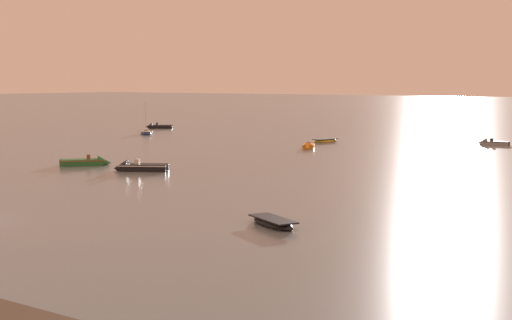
# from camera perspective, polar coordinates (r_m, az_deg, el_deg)

# --- Properties ---
(motorboat_moored_0) EXTENTS (5.08, 5.28, 1.87)m
(motorboat_moored_0) POSITION_cam_1_polar(r_m,az_deg,el_deg) (83.20, -12.75, -0.22)
(motorboat_moored_0) COLOR #23602D
(motorboat_moored_0) RESTS_ON ground
(rowboat_moored_1) EXTENTS (4.61, 3.33, 0.70)m
(rowboat_moored_1) POSITION_cam_1_polar(r_m,az_deg,el_deg) (47.47, 1.33, -4.89)
(rowboat_moored_1) COLOR black
(rowboat_moored_1) RESTS_ON ground
(sailboat_moored_1) EXTENTS (5.14, 4.52, 5.89)m
(sailboat_moored_1) POSITION_cam_1_polar(r_m,az_deg,el_deg) (129.67, -8.51, 2.11)
(sailboat_moored_1) COLOR navy
(sailboat_moored_1) RESTS_ON ground
(motorboat_moored_1) EXTENTS (4.52, 1.62, 1.53)m
(motorboat_moored_1) POSITION_cam_1_polar(r_m,az_deg,el_deg) (112.44, 17.72, 1.24)
(motorboat_moored_1) COLOR gray
(motorboat_moored_1) RESTS_ON ground
(motorboat_moored_2) EXTENTS (3.14, 4.36, 1.43)m
(motorboat_moored_2) POSITION_cam_1_polar(r_m,az_deg,el_deg) (101.51, 4.08, 1.01)
(motorboat_moored_2) COLOR orange
(motorboat_moored_2) RESTS_ON ground
(motorboat_moored_4) EXTENTS (5.33, 4.64, 1.82)m
(motorboat_moored_4) POSITION_cam_1_polar(r_m,az_deg,el_deg) (145.26, -7.70, 2.55)
(motorboat_moored_4) COLOR black
(motorboat_moored_4) RESTS_ON ground
(rowboat_moored_2) EXTENTS (2.78, 4.77, 0.71)m
(rowboat_moored_2) POSITION_cam_1_polar(r_m,az_deg,el_deg) (112.18, 5.39, 1.49)
(rowboat_moored_2) COLOR gold
(rowboat_moored_2) RESTS_ON ground
(motorboat_moored_5) EXTENTS (5.89, 4.53, 1.95)m
(motorboat_moored_5) POSITION_cam_1_polar(r_m,az_deg,el_deg) (77.14, -9.26, -0.63)
(motorboat_moored_5) COLOR black
(motorboat_moored_5) RESTS_ON ground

